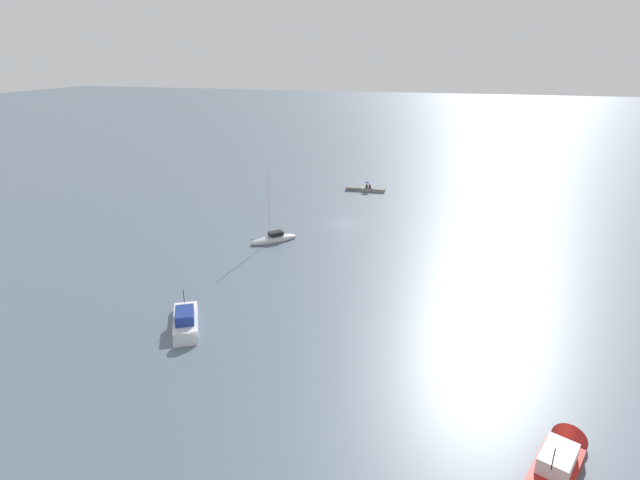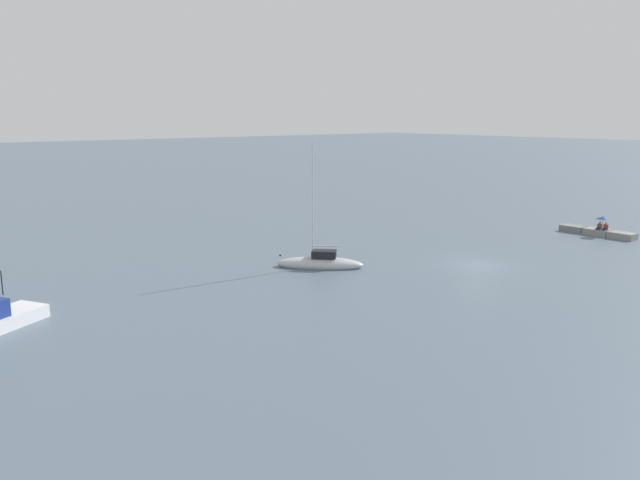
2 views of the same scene
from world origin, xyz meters
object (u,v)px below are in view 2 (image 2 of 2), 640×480
object	(u,v)px
person_seated_maroon_left	(605,227)
umbrella_open_navy	(603,218)
sailboat_grey_near	(320,263)
person_seated_brown_right	(599,227)

from	to	relation	value
person_seated_maroon_left	umbrella_open_navy	xyz separation A→B (m)	(0.29, 0.03, 0.86)
umbrella_open_navy	sailboat_grey_near	distance (m)	28.82
person_seated_maroon_left	umbrella_open_navy	bearing A→B (deg)	-2.68
person_seated_maroon_left	sailboat_grey_near	distance (m)	28.90
person_seated_maroon_left	person_seated_brown_right	distance (m)	0.56
umbrella_open_navy	sailboat_grey_near	world-z (taller)	sailboat_grey_near
person_seated_brown_right	umbrella_open_navy	bearing A→B (deg)	173.73
person_seated_maroon_left	person_seated_brown_right	xyz separation A→B (m)	(0.56, 0.04, 0.00)
sailboat_grey_near	person_seated_maroon_left	bearing A→B (deg)	-60.20
person_seated_maroon_left	person_seated_brown_right	world-z (taller)	same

